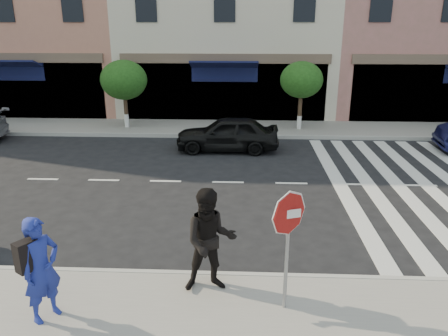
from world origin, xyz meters
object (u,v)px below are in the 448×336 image
(car_far_mid, at_px, (227,134))
(stop_sign, at_px, (288,224))
(photographer, at_px, (41,269))
(walker, at_px, (210,241))

(car_far_mid, bearing_deg, stop_sign, 7.57)
(stop_sign, xyz_separation_m, photographer, (-3.98, -0.43, -0.69))
(stop_sign, distance_m, photographer, 4.06)
(walker, bearing_deg, photographer, -169.93)
(stop_sign, bearing_deg, photographer, 166.61)
(walker, distance_m, car_far_mid, 9.61)
(stop_sign, distance_m, car_far_mid, 10.28)
(photographer, bearing_deg, walker, -37.24)
(photographer, height_order, car_far_mid, photographer)
(walker, xyz_separation_m, car_far_mid, (-0.08, 9.60, -0.45))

